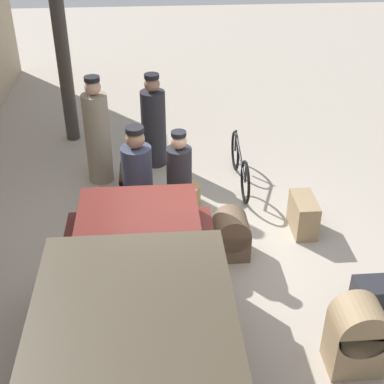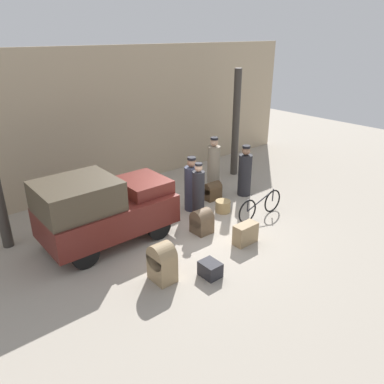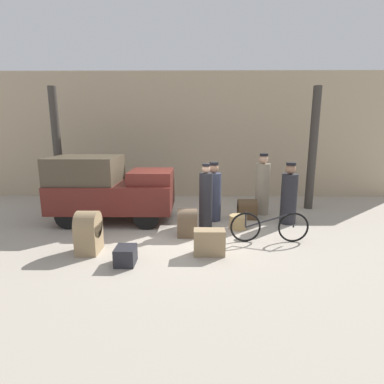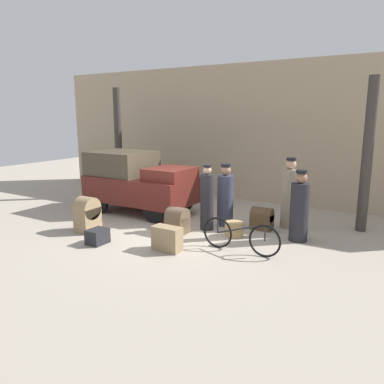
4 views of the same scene
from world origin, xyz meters
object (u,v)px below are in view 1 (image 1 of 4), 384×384
object	(u,v)px
porter_carrying_trunk	(98,135)
suitcase_small_leather	(131,179)
porter_lifting_near_truck	(138,186)
trunk_wicker_pale	(231,234)
trunk_umber_medium	(373,294)
truck	(139,325)
porter_with_bicycle	(154,125)
conductor_in_dark_uniform	(179,191)
trunk_barrel_dark	(357,335)
wicker_basket	(186,195)
suitcase_black_upright	(303,215)
bicycle	(240,165)

from	to	relation	value
porter_carrying_trunk	suitcase_small_leather	distance (m)	0.91
porter_lifting_near_truck	trunk_wicker_pale	xyz separation A→B (m)	(-0.68, -1.23, -0.41)
suitcase_small_leather	porter_carrying_trunk	bearing A→B (deg)	44.94
trunk_umber_medium	truck	bearing A→B (deg)	111.03
suitcase_small_leather	trunk_umber_medium	size ratio (longest dim) A/B	1.27
porter_with_bicycle	porter_carrying_trunk	distance (m)	1.04
conductor_in_dark_uniform	trunk_barrel_dark	distance (m)	2.99
truck	porter_with_bicycle	bearing A→B (deg)	-2.38
wicker_basket	conductor_in_dark_uniform	size ratio (longest dim) A/B	0.27
trunk_barrel_dark	trunk_umber_medium	xyz separation A→B (m)	(0.87, -0.55, -0.28)
porter_with_bicycle	porter_carrying_trunk	xyz separation A→B (m)	(-0.51, 0.91, 0.08)
suitcase_black_upright	trunk_barrel_dark	xyz separation A→B (m)	(-2.46, 0.10, 0.18)
bicycle	suitcase_small_leather	bearing A→B (deg)	96.24
conductor_in_dark_uniform	trunk_barrel_dark	bearing A→B (deg)	-145.57
wicker_basket	porter_with_bicycle	distance (m)	1.58
porter_carrying_trunk	trunk_umber_medium	distance (m)	4.81
trunk_wicker_pale	trunk_umber_medium	xyz separation A→B (m)	(-1.13, -1.56, -0.15)
porter_lifting_near_truck	porter_carrying_trunk	world-z (taller)	porter_carrying_trunk
bicycle	conductor_in_dark_uniform	distance (m)	1.80
bicycle	suitcase_small_leather	distance (m)	1.79
trunk_wicker_pale	truck	bearing A→B (deg)	151.48
wicker_basket	trunk_barrel_dark	xyz separation A→B (m)	(-3.27, -1.53, 0.27)
porter_carrying_trunk	suitcase_black_upright	xyz separation A→B (m)	(-1.70, -3.00, -0.56)
trunk_wicker_pale	trunk_barrel_dark	world-z (taller)	trunk_barrel_dark
suitcase_small_leather	porter_with_bicycle	bearing A→B (deg)	-20.86
porter_with_bicycle	suitcase_black_upright	world-z (taller)	porter_with_bicycle
conductor_in_dark_uniform	porter_with_bicycle	xyz separation A→B (m)	(2.22, 0.32, -0.02)
porter_with_bicycle	trunk_barrel_dark	world-z (taller)	porter_with_bicycle
wicker_basket	suitcase_black_upright	distance (m)	1.82
wicker_basket	trunk_wicker_pale	xyz separation A→B (m)	(-1.27, -0.52, 0.15)
wicker_basket	porter_lifting_near_truck	size ratio (longest dim) A/B	0.27
truck	conductor_in_dark_uniform	world-z (taller)	truck
porter_lifting_near_truck	suitcase_black_upright	bearing A→B (deg)	-95.25
trunk_umber_medium	porter_carrying_trunk	bearing A→B (deg)	46.34
truck	porter_lifting_near_truck	size ratio (longest dim) A/B	1.98
suitcase_black_upright	trunk_wicker_pale	size ratio (longest dim) A/B	0.96
porter_lifting_near_truck	trunk_umber_medium	distance (m)	3.37
porter_carrying_trunk	bicycle	bearing A→B (deg)	-98.05
porter_lifting_near_truck	conductor_in_dark_uniform	distance (m)	0.61
wicker_basket	porter_with_bicycle	xyz separation A→B (m)	(1.40, 0.47, 0.57)
bicycle	conductor_in_dark_uniform	world-z (taller)	conductor_in_dark_uniform
porter_carrying_trunk	porter_lifting_near_truck	bearing A→B (deg)	-156.08
porter_lifting_near_truck	porter_with_bicycle	size ratio (longest dim) A/B	0.99
wicker_basket	trunk_wicker_pale	bearing A→B (deg)	-157.90
porter_with_bicycle	suitcase_small_leather	size ratio (longest dim) A/B	2.89
conductor_in_dark_uniform	trunk_wicker_pale	bearing A→B (deg)	-124.15
conductor_in_dark_uniform	trunk_barrel_dark	world-z (taller)	conductor_in_dark_uniform
porter_with_bicycle	suitcase_small_leather	bearing A→B (deg)	159.14
conductor_in_dark_uniform	truck	bearing A→B (deg)	168.84
porter_lifting_near_truck	suitcase_small_leather	xyz separation A→B (m)	(0.97, 0.14, -0.44)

